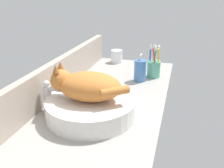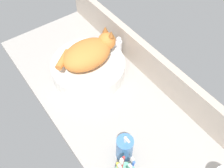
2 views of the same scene
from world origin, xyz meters
TOP-DOWN VIEW (x-y plane):
  - ground_plane at (0.00, 0.00)cm, footprint 130.36×53.87cm
  - backsplash_panel at (0.00, 25.14)cm, footprint 130.36×3.60cm
  - sink_basin at (-16.88, 1.30)cm, footprint 36.39×36.39cm
  - cat at (-17.03, 2.66)cm, footprint 18.32×32.41cm
  - faucet at (-17.27, 19.20)cm, footprint 3.60×11.82cm
  - soap_dispenser at (27.85, -10.87)cm, footprint 6.59×6.59cm
  - toothbrush_cup at (36.24, -17.29)cm, footprint 7.60×7.60cm
  - water_glass at (57.80, 10.47)cm, footprint 7.76×7.76cm

SIDE VIEW (x-z plane):
  - ground_plane at x=0.00cm, z-range -4.00..0.00cm
  - water_glass at x=57.80cm, z-range -0.52..7.91cm
  - sink_basin at x=-16.88cm, z-range 0.00..7.63cm
  - toothbrush_cup at x=36.24cm, z-range -4.08..14.62cm
  - soap_dispenser at x=27.85cm, z-range -1.56..13.51cm
  - faucet at x=-17.27cm, z-range 0.50..14.10cm
  - backsplash_panel at x=0.00cm, z-range 0.00..16.51cm
  - cat at x=-17.03cm, z-range 6.39..20.39cm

